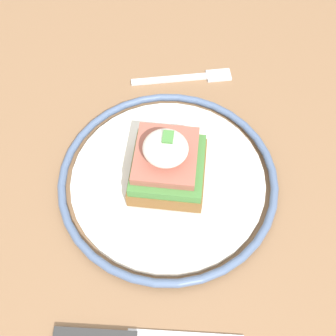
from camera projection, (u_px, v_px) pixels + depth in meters
The scene contains 5 objects.
ground_plane at pixel (153, 306), 1.21m from camera, with size 6.00×6.00×0.00m, color #9E9993.
dining_table at pixel (141, 207), 0.66m from camera, with size 1.06×0.72×0.77m.
plate at pixel (168, 179), 0.53m from camera, with size 0.27×0.27×0.02m.
sandwich at pixel (167, 163), 0.50m from camera, with size 0.09×0.09×0.09m.
fork at pixel (187, 78), 0.62m from camera, with size 0.05×0.15×0.00m.
Camera 1 is at (0.28, 0.07, 1.24)m, focal length 45.00 mm.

